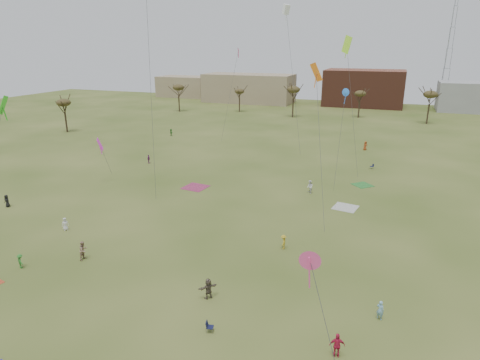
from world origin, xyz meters
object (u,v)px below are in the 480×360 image
(flyer_near_center, at_px, (20,261))
(camp_chair_center, at_px, (210,329))
(flyer_near_left, at_px, (65,224))
(radio_tower, at_px, (449,47))
(spectator_fore_a, at_px, (337,345))
(camp_chair_right, at_px, (372,167))

(flyer_near_center, distance_m, camp_chair_center, 20.62)
(flyer_near_left, distance_m, flyer_near_center, 8.43)
(radio_tower, bearing_deg, camp_chair_center, -100.93)
(radio_tower, bearing_deg, spectator_fore_a, -97.11)
(flyer_near_center, relative_size, spectator_fore_a, 0.78)
(camp_chair_center, relative_size, camp_chair_right, 1.00)
(flyer_near_center, relative_size, camp_chair_right, 1.63)
(camp_chair_right, bearing_deg, radio_tower, 141.23)
(flyer_near_left, xyz_separation_m, camp_chair_center, (22.65, -10.27, -0.49))
(flyer_near_left, distance_m, spectator_fore_a, 33.14)
(spectator_fore_a, height_order, camp_chair_center, spectator_fore_a)
(flyer_near_left, xyz_separation_m, radio_tower, (48.06, 121.37, 18.46))
(flyer_near_left, xyz_separation_m, camp_chair_right, (31.08, 37.58, -0.49))
(camp_chair_center, height_order, camp_chair_right, same)
(spectator_fore_a, distance_m, camp_chair_center, 9.12)
(camp_chair_center, bearing_deg, flyer_near_center, 71.27)
(camp_chair_center, bearing_deg, camp_chair_right, -22.82)
(flyer_near_left, relative_size, camp_chair_center, 1.72)
(spectator_fore_a, xyz_separation_m, radio_tower, (16.34, 130.95, 18.30))
(flyer_near_center, xyz_separation_m, camp_chair_center, (20.50, -2.12, -0.45))
(flyer_near_left, bearing_deg, radio_tower, 20.12)
(flyer_near_center, bearing_deg, radio_tower, -85.72)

